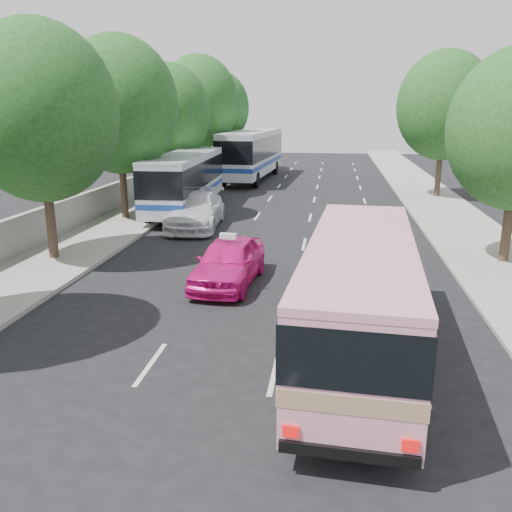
% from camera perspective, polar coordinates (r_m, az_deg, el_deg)
% --- Properties ---
extents(ground, '(120.00, 120.00, 0.00)m').
position_cam_1_polar(ground, '(14.39, -1.16, -8.23)').
color(ground, black).
rests_on(ground, ground).
extents(sidewalk_left, '(4.00, 90.00, 0.15)m').
position_cam_1_polar(sidewalk_left, '(35.15, -9.71, 5.81)').
color(sidewalk_left, '#9E998E').
rests_on(sidewalk_left, ground).
extents(sidewalk_right, '(4.00, 90.00, 0.12)m').
position_cam_1_polar(sidewalk_right, '(34.11, 18.77, 4.90)').
color(sidewalk_right, '#9E998E').
rests_on(sidewalk_right, ground).
extents(low_wall, '(0.30, 90.00, 1.50)m').
position_cam_1_polar(low_wall, '(35.62, -12.55, 7.13)').
color(low_wall, '#9E998E').
rests_on(low_wall, sidewalk_left).
extents(tree_left_b, '(5.70, 5.70, 8.88)m').
position_cam_1_polar(tree_left_b, '(21.70, -21.77, 14.45)').
color(tree_left_b, '#38281E').
rests_on(tree_left_b, ground).
extents(tree_left_c, '(6.00, 6.00, 9.35)m').
position_cam_1_polar(tree_left_c, '(29.03, -14.22, 15.61)').
color(tree_left_c, '#38281E').
rests_on(tree_left_c, ground).
extents(tree_left_d, '(5.52, 5.52, 8.60)m').
position_cam_1_polar(tree_left_d, '(36.55, -9.20, 14.95)').
color(tree_left_d, '#38281E').
rests_on(tree_left_d, ground).
extents(tree_left_e, '(6.30, 6.30, 9.82)m').
position_cam_1_polar(tree_left_e, '(44.25, -5.98, 16.12)').
color(tree_left_e, '#38281E').
rests_on(tree_left_e, ground).
extents(tree_left_f, '(5.88, 5.88, 9.16)m').
position_cam_1_polar(tree_left_f, '(52.09, -4.00, 15.56)').
color(tree_left_f, '#38281E').
rests_on(tree_left_f, ground).
extents(tree_right_far, '(6.00, 6.00, 9.35)m').
position_cam_1_polar(tree_right_far, '(37.61, 19.39, 15.06)').
color(tree_right_far, '#38281E').
rests_on(tree_right_far, ground).
extents(pink_bus, '(2.92, 9.24, 2.90)m').
position_cam_1_polar(pink_bus, '(12.59, 10.86, -3.22)').
color(pink_bus, pink).
rests_on(pink_bus, ground).
extents(pink_taxi, '(2.17, 4.72, 1.57)m').
position_cam_1_polar(pink_taxi, '(18.14, -2.92, -0.58)').
color(pink_taxi, '#D9127B').
rests_on(pink_taxi, ground).
extents(white_pickup, '(2.76, 5.98, 1.69)m').
position_cam_1_polar(white_pickup, '(27.03, -6.31, 4.78)').
color(white_pickup, silver).
rests_on(white_pickup, ground).
extents(tour_coach_front, '(2.72, 11.01, 3.27)m').
position_cam_1_polar(tour_coach_front, '(31.21, -7.44, 8.24)').
color(tour_coach_front, silver).
rests_on(tour_coach_front, ground).
extents(tour_coach_rear, '(3.61, 13.37, 3.96)m').
position_cam_1_polar(tour_coach_rear, '(45.14, -0.42, 11.04)').
color(tour_coach_rear, silver).
rests_on(tour_coach_rear, ground).
extents(taxi_roof_sign, '(0.56, 0.22, 0.18)m').
position_cam_1_polar(taxi_roof_sign, '(17.92, -2.95, 2.11)').
color(taxi_roof_sign, silver).
rests_on(taxi_roof_sign, pink_taxi).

